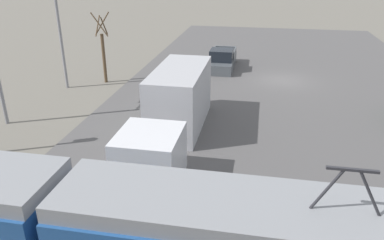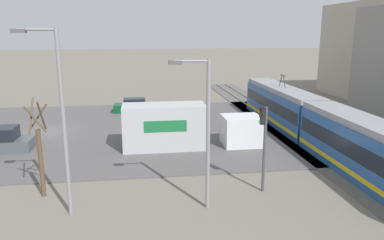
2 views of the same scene
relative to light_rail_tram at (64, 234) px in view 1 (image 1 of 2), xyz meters
The scene contains 7 objects.
ground_plane 22.35m from the light_rail_tram, 107.66° to the right, with size 320.00×320.00×0.00m, color slate.
road_surface 22.35m from the light_rail_tram, 107.66° to the right, with size 23.37×47.65×0.08m.
light_rail_tram is the anchor object (origin of this frame).
box_truck 10.12m from the light_rail_tram, 94.46° to the right, with size 2.58×10.39×3.30m.
pickup_truck 23.92m from the light_rail_tram, 94.27° to the right, with size 2.03×5.40×1.76m.
street_tree 19.65m from the light_rail_tram, 70.36° to the right, with size 1.24×1.03×5.26m.
street_lamp_near_crossing 19.38m from the light_rail_tram, 62.26° to the right, with size 0.36×1.95×8.81m.
Camera 1 is at (1.74, 28.71, 8.82)m, focal length 35.00 mm.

